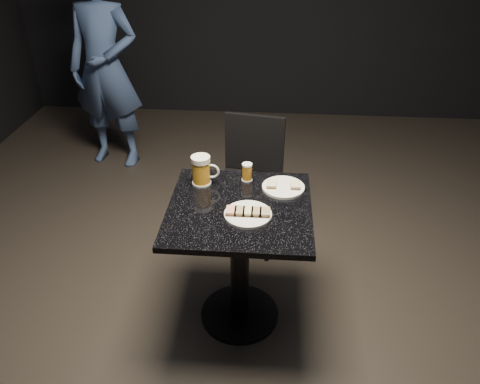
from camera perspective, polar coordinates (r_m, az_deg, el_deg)
name	(u,v)px	position (r m, az deg, el deg)	size (l,w,h in m)	color
floor	(240,315)	(2.77, -0.03, -14.74)	(6.00, 6.00, 0.00)	black
plate_large	(248,214)	(2.21, 0.98, -2.75)	(0.23, 0.23, 0.01)	white
plate_small	(283,187)	(2.43, 5.30, 0.57)	(0.22, 0.22, 0.01)	white
patron	(105,68)	(4.11, -16.14, 14.33)	(0.62, 0.41, 1.69)	navy
table	(240,245)	(2.42, -0.04, -6.51)	(0.70, 0.70, 0.75)	black
beer_mug	(202,170)	(2.43, -4.69, 2.67)	(0.15, 0.10, 0.16)	silver
beer_tumbler	(247,172)	(2.47, 0.87, 2.45)	(0.06, 0.06, 0.10)	silver
chair	(250,174)	(3.05, 1.26, 2.16)	(0.45, 0.45, 0.87)	black
canapes_on_plate_large	(248,212)	(2.20, 0.98, -2.40)	(0.21, 0.07, 0.02)	#4C3521
canapes_on_plate_small	(283,185)	(2.42, 5.32, 0.90)	(0.17, 0.07, 0.02)	#4C3521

